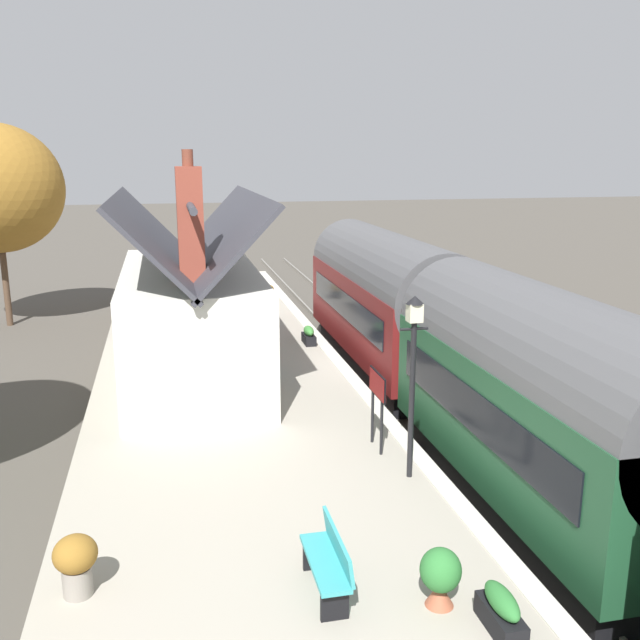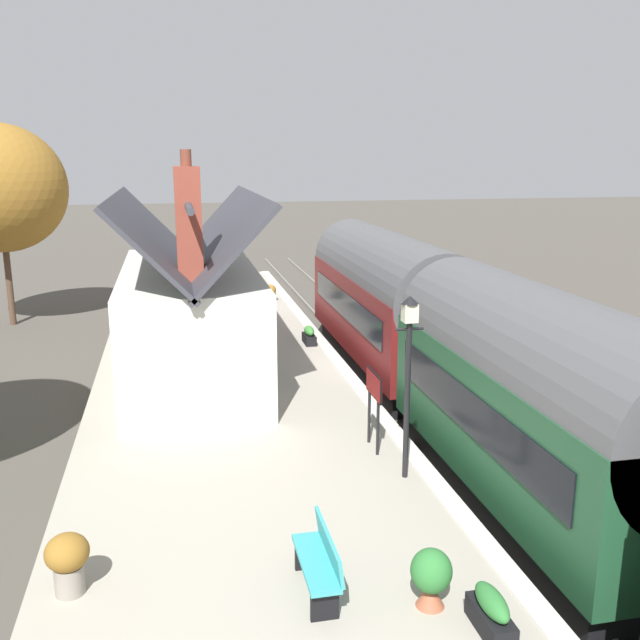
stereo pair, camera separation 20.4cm
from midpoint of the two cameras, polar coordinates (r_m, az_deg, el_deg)
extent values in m
plane|color=#4C473F|center=(19.64, 5.47, -6.39)|extent=(160.00, 160.00, 0.00)
cube|color=#A39B8C|center=(18.68, -7.38, -5.88)|extent=(32.00, 6.68, 1.00)
cube|color=beige|center=(19.01, 2.13, -3.83)|extent=(32.00, 0.36, 0.02)
cube|color=gray|center=(20.14, 9.90, -5.81)|extent=(52.00, 0.08, 0.14)
cube|color=gray|center=(19.66, 5.98, -6.16)|extent=(52.00, 0.08, 0.14)
cube|color=black|center=(22.16, 5.69, -3.11)|extent=(8.54, 2.29, 0.70)
cube|color=maroon|center=(21.78, 5.78, 0.67)|extent=(9.28, 2.70, 2.30)
cylinder|color=#515154|center=(21.56, 5.85, 3.66)|extent=(9.28, 2.65, 2.65)
cube|color=black|center=(21.35, 2.31, 1.26)|extent=(7.89, 0.03, 0.80)
cylinder|color=black|center=(24.73, 3.75, -1.31)|extent=(0.70, 2.16, 0.70)
cylinder|color=black|center=(19.66, 8.15, -5.37)|extent=(0.70, 2.16, 0.70)
cube|color=black|center=(26.09, 2.70, 3.77)|extent=(0.04, 2.16, 0.90)
cylinder|color=#F2EDCC|center=(26.29, 2.66, 1.68)|extent=(0.06, 0.24, 0.24)
cube|color=red|center=(26.43, 2.63, 0.73)|extent=(0.16, 2.56, 0.24)
cube|color=black|center=(14.27, 17.22, -13.42)|extent=(7.49, 2.29, 0.70)
cube|color=#1E4C2D|center=(13.67, 17.66, -7.79)|extent=(8.14, 2.70, 2.30)
cylinder|color=#515154|center=(13.31, 18.01, -3.17)|extent=(8.14, 2.65, 2.65)
cube|color=black|center=(12.97, 12.45, -7.27)|extent=(6.92, 0.03, 0.80)
cylinder|color=black|center=(16.23, 13.01, -9.77)|extent=(0.70, 2.16, 0.70)
cylinder|color=black|center=(12.49, 22.89, -18.07)|extent=(0.70, 2.16, 0.70)
cube|color=silver|center=(18.26, -10.22, -0.19)|extent=(7.79, 3.34, 2.83)
cube|color=#38383F|center=(17.91, -7.84, 7.08)|extent=(8.29, 1.91, 2.01)
cube|color=#38383F|center=(17.87, -13.22, 6.84)|extent=(8.29, 1.91, 2.01)
cylinder|color=#38383F|center=(17.79, -10.65, 9.78)|extent=(8.29, 0.16, 0.16)
cube|color=brown|center=(15.66, -10.35, 7.58)|extent=(0.56, 0.56, 2.57)
cylinder|color=brown|center=(15.58, -10.58, 12.95)|extent=(0.24, 0.24, 0.36)
cube|color=teal|center=(17.97, -4.73, -1.43)|extent=(0.90, 0.06, 2.10)
cube|color=teal|center=(16.47, -4.15, -0.48)|extent=(0.80, 0.05, 1.10)
cube|color=teal|center=(19.18, -5.31, 1.51)|extent=(0.80, 0.05, 1.10)
cube|color=teal|center=(26.26, -7.98, 1.92)|extent=(1.40, 0.40, 0.06)
cube|color=teal|center=(26.23, -7.60, 2.43)|extent=(1.40, 0.11, 0.40)
cube|color=black|center=(25.76, -7.87, 1.18)|extent=(0.06, 0.36, 0.44)
cube|color=black|center=(26.85, -8.05, 1.68)|extent=(0.06, 0.36, 0.44)
cube|color=teal|center=(9.65, 0.28, -19.26)|extent=(1.40, 0.40, 0.06)
cube|color=teal|center=(9.57, 1.39, -17.98)|extent=(1.40, 0.11, 0.40)
cube|color=black|center=(9.33, 1.06, -22.27)|extent=(0.06, 0.36, 0.44)
cube|color=black|center=(10.24, -0.42, -18.68)|extent=(0.06, 0.36, 0.44)
cylinder|color=gray|center=(10.30, -19.30, -19.45)|extent=(0.39, 0.39, 0.40)
ellipsoid|color=olive|center=(10.09, -19.48, -17.54)|extent=(0.58, 0.58, 0.50)
cube|color=black|center=(9.45, 14.49, -22.79)|extent=(0.83, 0.32, 0.30)
ellipsoid|color=#2D7233|center=(9.29, 14.59, -21.48)|extent=(0.75, 0.29, 0.29)
cylinder|color=black|center=(27.39, -3.82, 1.87)|extent=(0.36, 0.36, 0.30)
ellipsoid|color=olive|center=(27.33, -3.83, 2.47)|extent=(0.41, 0.41, 0.43)
cube|color=black|center=(21.24, -0.62, -1.57)|extent=(0.79, 0.32, 0.28)
ellipsoid|color=#3D8438|center=(21.17, -0.62, -0.90)|extent=(0.71, 0.29, 0.29)
cone|color=#9E5138|center=(9.71, 9.68, -21.32)|extent=(0.37, 0.37, 0.32)
cylinder|color=#9E5138|center=(9.78, 9.64, -21.95)|extent=(0.21, 0.21, 0.06)
ellipsoid|color=#2D7233|center=(9.52, 9.76, -19.61)|extent=(0.54, 0.54, 0.57)
cylinder|color=black|center=(12.37, 7.63, -6.59)|extent=(0.10, 0.10, 2.90)
cylinder|color=black|center=(11.99, 7.82, -0.75)|extent=(0.05, 0.50, 0.05)
cube|color=beige|center=(11.92, 7.87, 0.60)|extent=(0.24, 0.24, 0.32)
cone|color=black|center=(11.88, 7.90, 1.63)|extent=(0.32, 0.32, 0.14)
cylinder|color=black|center=(13.53, 5.20, -8.80)|extent=(0.06, 0.06, 1.10)
cylinder|color=black|center=(14.06, 4.47, -7.90)|extent=(0.06, 0.06, 1.10)
cube|color=maroon|center=(13.52, 4.89, -5.32)|extent=(0.90, 0.06, 0.44)
cube|color=black|center=(13.52, 4.89, -5.32)|extent=(0.96, 0.03, 0.50)
cylinder|color=#4C3828|center=(29.98, -23.99, 3.06)|extent=(0.24, 0.24, 3.65)
camera|label=1|loc=(0.10, -89.71, 0.07)|focal=39.00mm
camera|label=2|loc=(0.10, 90.29, -0.07)|focal=39.00mm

